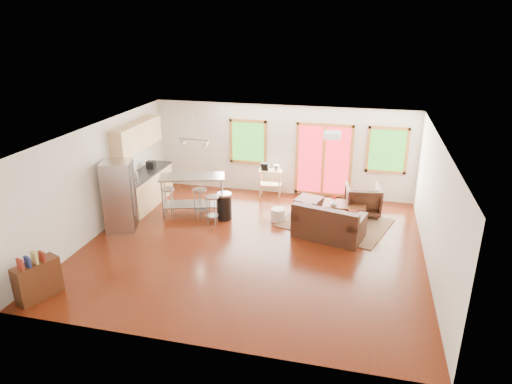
% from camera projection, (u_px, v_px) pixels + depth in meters
% --- Properties ---
extents(floor, '(7.50, 7.00, 0.02)m').
position_uv_depth(floor, '(253.00, 246.00, 10.39)').
color(floor, '#3D1206').
rests_on(floor, ground).
extents(ceiling, '(7.50, 7.00, 0.02)m').
position_uv_depth(ceiling, '(253.00, 134.00, 9.46)').
color(ceiling, white).
rests_on(ceiling, ground).
extents(back_wall, '(7.50, 0.02, 2.60)m').
position_uv_depth(back_wall, '(282.00, 150.00, 13.11)').
color(back_wall, silver).
rests_on(back_wall, ground).
extents(left_wall, '(0.02, 7.00, 2.60)m').
position_uv_depth(left_wall, '(98.00, 179.00, 10.75)').
color(left_wall, silver).
rests_on(left_wall, ground).
extents(right_wall, '(0.02, 7.00, 2.60)m').
position_uv_depth(right_wall, '(435.00, 208.00, 9.10)').
color(right_wall, silver).
rests_on(right_wall, ground).
extents(front_wall, '(7.50, 0.02, 2.60)m').
position_uv_depth(front_wall, '(196.00, 275.00, 6.74)').
color(front_wall, silver).
rests_on(front_wall, ground).
extents(window_left, '(1.10, 0.05, 1.30)m').
position_uv_depth(window_left, '(248.00, 142.00, 13.21)').
color(window_left, '#245C18').
rests_on(window_left, back_wall).
extents(french_doors, '(1.60, 0.05, 2.10)m').
position_uv_depth(french_doors, '(323.00, 160.00, 12.87)').
color(french_doors, red).
rests_on(french_doors, back_wall).
extents(window_right, '(1.10, 0.05, 1.30)m').
position_uv_depth(window_right, '(387.00, 150.00, 12.36)').
color(window_right, '#245C18').
rests_on(window_right, back_wall).
extents(rug, '(2.98, 2.61, 0.03)m').
position_uv_depth(rug, '(335.00, 223.00, 11.52)').
color(rug, '#4D613D').
rests_on(rug, floor).
extents(loveseat, '(1.75, 1.26, 0.84)m').
position_uv_depth(loveseat, '(328.00, 225.00, 10.67)').
color(loveseat, black).
rests_on(loveseat, floor).
extents(coffee_table, '(1.09, 0.66, 0.43)m').
position_uv_depth(coffee_table, '(345.00, 206.00, 11.62)').
color(coffee_table, '#3D1E0F').
rests_on(coffee_table, floor).
extents(armchair, '(0.98, 0.94, 0.89)m').
position_uv_depth(armchair, '(363.00, 198.00, 11.91)').
color(armchair, black).
rests_on(armchair, floor).
extents(ottoman, '(0.77, 0.77, 0.42)m').
position_uv_depth(ottoman, '(309.00, 206.00, 12.07)').
color(ottoman, black).
rests_on(ottoman, floor).
extents(pouf, '(0.42, 0.42, 0.32)m').
position_uv_depth(pouf, '(278.00, 215.00, 11.63)').
color(pouf, beige).
rests_on(pouf, floor).
extents(vase, '(0.22, 0.22, 0.28)m').
position_uv_depth(vase, '(334.00, 203.00, 11.49)').
color(vase, silver).
rests_on(vase, coffee_table).
extents(book, '(0.21, 0.08, 0.29)m').
position_uv_depth(book, '(349.00, 205.00, 11.24)').
color(book, maroon).
rests_on(book, coffee_table).
extents(cabinets, '(0.64, 2.24, 2.30)m').
position_uv_depth(cabinets, '(143.00, 173.00, 12.37)').
color(cabinets, tan).
rests_on(cabinets, floor).
extents(refrigerator, '(0.85, 0.84, 1.72)m').
position_uv_depth(refrigerator, '(120.00, 196.00, 10.96)').
color(refrigerator, '#B7BABC').
rests_on(refrigerator, floor).
extents(island, '(1.79, 1.13, 1.06)m').
position_uv_depth(island, '(193.00, 188.00, 11.83)').
color(island, '#B7BABC').
rests_on(island, floor).
extents(cup, '(0.14, 0.12, 0.11)m').
position_uv_depth(cup, '(203.00, 178.00, 11.70)').
color(cup, white).
rests_on(cup, island).
extents(bar_stool_a, '(0.40, 0.40, 0.75)m').
position_uv_depth(bar_stool_a, '(168.00, 195.00, 11.82)').
color(bar_stool_a, '#B7BABC').
rests_on(bar_stool_a, floor).
extents(bar_stool_b, '(0.46, 0.46, 0.78)m').
position_uv_depth(bar_stool_b, '(200.00, 197.00, 11.65)').
color(bar_stool_b, '#B7BABC').
rests_on(bar_stool_b, floor).
extents(bar_stool_c, '(0.38, 0.38, 0.74)m').
position_uv_depth(bar_stool_c, '(212.00, 203.00, 11.31)').
color(bar_stool_c, '#B7BABC').
rests_on(bar_stool_c, floor).
extents(trash_can, '(0.49, 0.49, 0.70)m').
position_uv_depth(trash_can, '(224.00, 206.00, 11.66)').
color(trash_can, black).
rests_on(trash_can, floor).
extents(kitchen_cart, '(0.68, 0.47, 0.99)m').
position_uv_depth(kitchen_cart, '(270.00, 174.00, 13.06)').
color(kitchen_cart, tan).
rests_on(kitchen_cart, floor).
extents(bookshelf, '(0.58, 0.87, 0.95)m').
position_uv_depth(bookshelf, '(37.00, 279.00, 8.35)').
color(bookshelf, '#3D1E0F').
rests_on(bookshelf, floor).
extents(ceiling_flush, '(0.35, 0.35, 0.12)m').
position_uv_depth(ceiling_flush, '(332.00, 135.00, 9.68)').
color(ceiling_flush, white).
rests_on(ceiling_flush, ceiling).
extents(pendant_light, '(0.80, 0.18, 0.79)m').
position_uv_depth(pendant_light, '(194.00, 143.00, 11.49)').
color(pendant_light, gray).
rests_on(pendant_light, ceiling).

